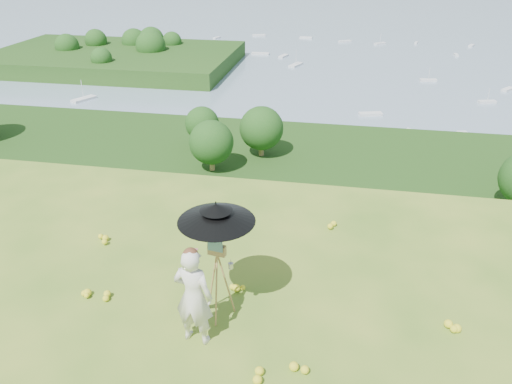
# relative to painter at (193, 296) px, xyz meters

# --- Properties ---
(forest_slope) EXTENTS (140.00, 56.00, 22.00)m
(forest_slope) POSITION_rel_painter_xyz_m (-1.13, 33.49, -29.79)
(forest_slope) COLOR #14340E
(forest_slope) RESTS_ON bay_water
(shoreline_tier) EXTENTS (170.00, 28.00, 8.00)m
(shoreline_tier) POSITION_rel_painter_xyz_m (-1.13, 73.49, -36.79)
(shoreline_tier) COLOR gray
(shoreline_tier) RESTS_ON bay_water
(bay_water) EXTENTS (700.00, 700.00, 0.00)m
(bay_water) POSITION_rel_painter_xyz_m (-1.13, 238.49, -34.79)
(bay_water) COLOR slate
(bay_water) RESTS_ON ground
(peninsula) EXTENTS (90.00, 60.00, 12.00)m
(peninsula) POSITION_rel_painter_xyz_m (-76.13, 153.49, -29.79)
(peninsula) COLOR #14340E
(peninsula) RESTS_ON bay_water
(slope_trees) EXTENTS (110.00, 50.00, 6.00)m
(slope_trees) POSITION_rel_painter_xyz_m (-1.13, 33.49, -15.79)
(slope_trees) COLOR #154314
(slope_trees) RESTS_ON forest_slope
(harbor_town) EXTENTS (110.00, 22.00, 5.00)m
(harbor_town) POSITION_rel_painter_xyz_m (-1.13, 73.49, -30.29)
(harbor_town) COLOR silver
(harbor_town) RESTS_ON shoreline_tier
(moored_boats) EXTENTS (140.00, 140.00, 0.70)m
(moored_boats) POSITION_rel_painter_xyz_m (-13.63, 159.49, -34.44)
(moored_boats) COLOR silver
(moored_boats) RESTS_ON bay_water
(painter) EXTENTS (0.62, 0.45, 1.58)m
(painter) POSITION_rel_painter_xyz_m (0.00, 0.00, 0.00)
(painter) COLOR silver
(painter) RESTS_ON ground
(field_easel) EXTENTS (0.61, 0.61, 1.42)m
(field_easel) POSITION_rel_painter_xyz_m (0.21, 0.58, -0.08)
(field_easel) COLOR #8E5E3B
(field_easel) RESTS_ON ground
(sun_umbrella) EXTENTS (1.23, 1.23, 0.85)m
(sun_umbrella) POSITION_rel_painter_xyz_m (0.21, 0.61, 0.80)
(sun_umbrella) COLOR black
(sun_umbrella) RESTS_ON field_easel
(painter_cap) EXTENTS (0.23, 0.27, 0.10)m
(painter_cap) POSITION_rel_painter_xyz_m (0.00, 0.00, 0.75)
(painter_cap) COLOR #CB6F73
(painter_cap) RESTS_ON painter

